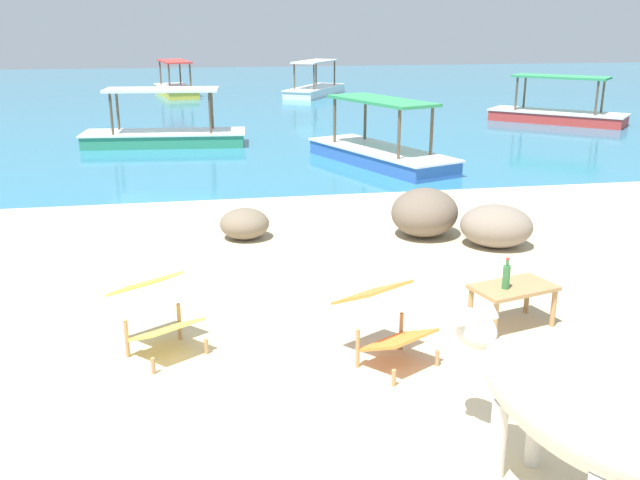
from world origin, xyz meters
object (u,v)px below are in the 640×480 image
object	(u,v)px
boat_blue	(380,151)
bottle	(506,276)
cow	(563,402)
boat_green	(164,133)
boat_red	(557,113)
boat_yellow	(176,88)
low_bench_table	(513,292)
boat_white	(315,88)
deck_chair_far	(385,318)
deck_chair_near	(155,309)

from	to	relation	value
boat_blue	bottle	bearing A→B (deg)	151.86
cow	boat_green	world-z (taller)	boat_green
bottle	boat_red	xyz separation A→B (m)	(7.32, 12.73, -0.27)
cow	bottle	world-z (taller)	cow
boat_green	boat_blue	bearing A→B (deg)	-30.16
boat_green	boat_blue	xyz separation A→B (m)	(4.30, -3.02, 0.00)
bottle	boat_yellow	bearing A→B (deg)	98.42
low_bench_table	boat_white	size ratio (longest dim) A/B	0.23
deck_chair_far	boat_white	world-z (taller)	boat_white
deck_chair_near	boat_red	size ratio (longest dim) A/B	0.27
low_bench_table	boat_red	size ratio (longest dim) A/B	0.24
boat_white	boat_red	distance (m)	10.05
boat_white	boat_yellow	distance (m)	5.31
boat_green	boat_red	world-z (taller)	same
deck_chair_far	bottle	bearing A→B (deg)	78.11
cow	deck_chair_near	bearing A→B (deg)	29.46
boat_yellow	boat_blue	bearing A→B (deg)	6.04
bottle	boat_yellow	xyz separation A→B (m)	(-3.29, 22.25, -0.27)
boat_white	boat_green	xyz separation A→B (m)	(-5.30, -10.30, 0.00)
boat_yellow	deck_chair_far	bearing A→B (deg)	-5.17
boat_red	boat_yellow	world-z (taller)	same
bottle	boat_white	xyz separation A→B (m)	(1.91, 21.20, -0.27)
deck_chair_near	boat_white	size ratio (longest dim) A/B	0.25
low_bench_table	boat_green	bearing A→B (deg)	92.55
boat_red	boat_green	bearing A→B (deg)	52.30
deck_chair_near	deck_chair_far	size ratio (longest dim) A/B	1.00
bottle	deck_chair_near	bearing A→B (deg)	177.67
bottle	deck_chair_far	world-z (taller)	bottle
boat_red	boat_blue	xyz separation A→B (m)	(-6.40, -4.84, 0.00)
boat_white	boat_yellow	bearing A→B (deg)	-69.83
cow	bottle	xyz separation A→B (m)	(0.75, 2.37, -0.16)
deck_chair_near	boat_red	distance (m)	16.37
low_bench_table	boat_yellow	distance (m)	22.45
boat_yellow	boat_blue	xyz separation A→B (m)	(4.21, -14.36, 0.00)
bottle	deck_chair_near	world-z (taller)	bottle
cow	boat_yellow	xyz separation A→B (m)	(-2.55, 24.62, -0.42)
boat_yellow	boat_blue	world-z (taller)	same
low_bench_table	bottle	xyz separation A→B (m)	(-0.11, -0.05, 0.18)
deck_chair_near	deck_chair_far	xyz separation A→B (m)	(1.89, -0.54, 0.00)
low_bench_table	boat_yellow	xyz separation A→B (m)	(-3.40, 22.19, -0.09)
boat_white	boat_green	bearing A→B (deg)	4.34
boat_white	boat_blue	xyz separation A→B (m)	(-0.99, -13.31, 0.00)
boat_white	boat_red	xyz separation A→B (m)	(5.41, -8.47, 0.00)
deck_chair_near	boat_white	xyz separation A→B (m)	(5.05, 21.07, -0.13)
low_bench_table	boat_white	bearing A→B (deg)	69.83
boat_red	deck_chair_near	bearing A→B (deg)	92.92
boat_green	boat_yellow	bearing A→B (deg)	94.44
low_bench_table	deck_chair_far	distance (m)	1.44
boat_white	boat_red	size ratio (longest dim) A/B	1.07
low_bench_table	deck_chair_far	bearing A→B (deg)	-176.31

